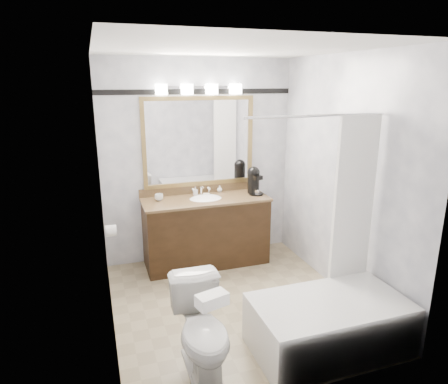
{
  "coord_description": "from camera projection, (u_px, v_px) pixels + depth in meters",
  "views": [
    {
      "loc": [
        -1.26,
        -3.45,
        2.23
      ],
      "look_at": [
        0.01,
        0.35,
        1.11
      ],
      "focal_mm": 32.0,
      "sensor_mm": 36.0,
      "label": 1
    }
  ],
  "objects": [
    {
      "name": "soap_bar",
      "position": [
        206.0,
        194.0,
        4.96
      ],
      "size": [
        0.09,
        0.07,
        0.02
      ],
      "primitive_type": "cube",
      "rotation": [
        0.0,
        0.0,
        -0.28
      ],
      "color": "beige",
      "rests_on": "vanity"
    },
    {
      "name": "bathtub",
      "position": [
        330.0,
        317.0,
        3.41
      ],
      "size": [
        1.3,
        0.75,
        1.96
      ],
      "color": "white",
      "rests_on": "ground"
    },
    {
      "name": "accent_stripe",
      "position": [
        198.0,
        92.0,
        4.75
      ],
      "size": [
        2.4,
        0.01,
        0.06
      ],
      "primitive_type": "cube",
      "color": "black",
      "rests_on": "room"
    },
    {
      "name": "vanity_light_bar",
      "position": [
        199.0,
        89.0,
        4.68
      ],
      "size": [
        1.02,
        0.14,
        0.12
      ],
      "color": "silver",
      "rests_on": "room"
    },
    {
      "name": "soap_bottle_b",
      "position": [
        220.0,
        189.0,
        5.1
      ],
      "size": [
        0.07,
        0.07,
        0.08
      ],
      "primitive_type": "imported",
      "rotation": [
        0.0,
        0.0,
        -0.08
      ],
      "color": "white",
      "rests_on": "vanity"
    },
    {
      "name": "coffee_maker",
      "position": [
        254.0,
        180.0,
        4.99
      ],
      "size": [
        0.18,
        0.23,
        0.35
      ],
      "rotation": [
        0.0,
        0.0,
        0.22
      ],
      "color": "black",
      "rests_on": "vanity"
    },
    {
      "name": "soap_bottle_a",
      "position": [
        195.0,
        191.0,
        4.97
      ],
      "size": [
        0.06,
        0.06,
        0.11
      ],
      "primitive_type": "imported",
      "rotation": [
        0.0,
        0.0,
        0.28
      ],
      "color": "white",
      "rests_on": "vanity"
    },
    {
      "name": "toilet",
      "position": [
        203.0,
        331.0,
        3.08
      ],
      "size": [
        0.43,
        0.73,
        0.74
      ],
      "primitive_type": "imported",
      "rotation": [
        0.0,
        0.0,
        -0.02
      ],
      "color": "white",
      "rests_on": "ground"
    },
    {
      "name": "tissue_box",
      "position": [
        212.0,
        300.0,
        2.73
      ],
      "size": [
        0.24,
        0.17,
        0.09
      ],
      "primitive_type": "cube",
      "rotation": [
        0.0,
        0.0,
        0.27
      ],
      "color": "white",
      "rests_on": "toilet"
    },
    {
      "name": "vanity",
      "position": [
        206.0,
        230.0,
        4.95
      ],
      "size": [
        1.53,
        0.58,
        0.97
      ],
      "color": "black",
      "rests_on": "ground"
    },
    {
      "name": "cup_left",
      "position": [
        159.0,
        197.0,
        4.74
      ],
      "size": [
        0.13,
        0.13,
        0.08
      ],
      "primitive_type": "imported",
      "rotation": [
        0.0,
        0.0,
        0.43
      ],
      "color": "white",
      "rests_on": "vanity"
    },
    {
      "name": "mirror",
      "position": [
        199.0,
        142.0,
        4.9
      ],
      "size": [
        1.4,
        0.04,
        1.1
      ],
      "color": "olive",
      "rests_on": "room"
    },
    {
      "name": "room",
      "position": [
        234.0,
        187.0,
        3.8
      ],
      "size": [
        2.42,
        2.62,
        2.52
      ],
      "color": "gray",
      "rests_on": "ground"
    },
    {
      "name": "tp_roll",
      "position": [
        111.0,
        231.0,
        4.21
      ],
      "size": [
        0.11,
        0.12,
        0.12
      ],
      "primitive_type": "cylinder",
      "rotation": [
        0.0,
        1.57,
        0.0
      ],
      "color": "white",
      "rests_on": "room"
    }
  ]
}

